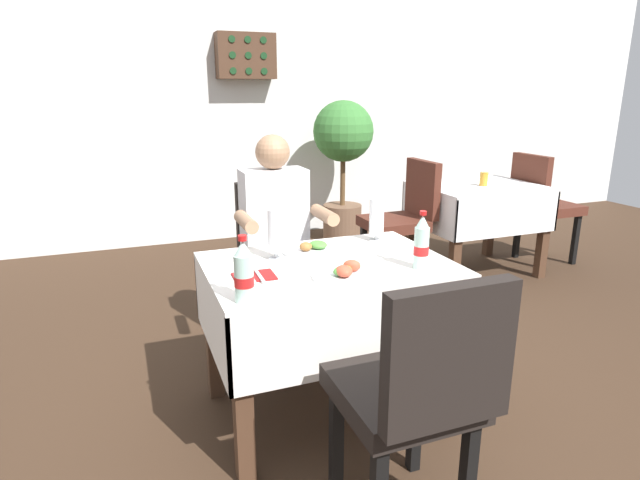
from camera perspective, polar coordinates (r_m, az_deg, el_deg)
ground_plane at (r=2.53m, az=3.65°, el=-20.04°), size 11.00×11.00×0.00m
back_wall at (r=5.40m, az=-12.24°, el=15.49°), size 11.00×0.12×2.95m
main_dining_table at (r=2.39m, az=0.87°, el=-6.66°), size 1.08×0.76×0.75m
chair_far_diner_seat at (r=3.08m, az=-4.51°, el=-1.64°), size 0.44×0.50×0.97m
chair_near_camera_side at (r=1.78m, az=10.56°, el=-15.77°), size 0.44×0.50×0.97m
seated_diner_far at (r=2.93m, az=-4.69°, el=0.61°), size 0.50×0.46×1.26m
plate_near_camera at (r=2.15m, az=2.62°, el=-3.63°), size 0.26×0.26×0.06m
plate_far_diner at (r=2.49m, az=-1.05°, el=-0.96°), size 0.26×0.26×0.05m
beer_glass_left at (r=2.36m, az=-4.86°, el=0.79°), size 0.07×0.07×0.23m
beer_glass_middle at (r=2.66m, az=6.21°, el=2.28°), size 0.07×0.07×0.22m
cola_bottle_primary at (r=1.89m, az=-8.34°, el=-3.64°), size 0.07×0.07×0.25m
cola_bottle_secondary at (r=2.27m, az=11.05°, el=-0.40°), size 0.07×0.07×0.25m
napkin_cutlery_set at (r=2.17m, az=-7.23°, el=-3.93°), size 0.17×0.19×0.01m
background_dining_table at (r=4.52m, az=16.78°, el=3.47°), size 0.97×0.78×0.75m
background_chair_left at (r=4.14m, az=9.15°, el=2.79°), size 0.50×0.44×0.97m
background_chair_right at (r=4.97m, az=23.12°, el=3.90°), size 0.50×0.44×0.97m
background_table_tumbler at (r=4.45m, az=17.49°, el=6.38°), size 0.06×0.06×0.11m
potted_plant_corner at (r=5.24m, az=2.54°, el=9.66°), size 0.60×0.60×1.41m
wall_bottle_rack at (r=5.32m, az=-8.13°, el=19.32°), size 0.56×0.21×0.42m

